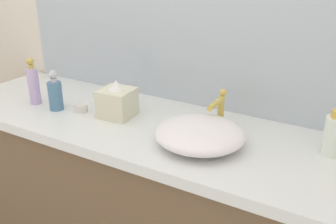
{
  "coord_description": "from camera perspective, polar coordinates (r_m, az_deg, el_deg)",
  "views": [
    {
      "loc": [
        0.87,
        -0.76,
        1.53
      ],
      "look_at": [
        0.2,
        0.38,
        0.97
      ],
      "focal_mm": 40.8,
      "sensor_mm": 36.0,
      "label": 1
    }
  ],
  "objects": [
    {
      "name": "perfume_bottle",
      "position": [
        1.4,
        23.59,
        -3.12
      ],
      "size": [
        0.07,
        0.07,
        0.16
      ],
      "color": "white",
      "rests_on": "vanity_counter"
    },
    {
      "name": "faucet",
      "position": [
        1.49,
        7.68,
        0.9
      ],
      "size": [
        0.03,
        0.14,
        0.15
      ],
      "color": "gold",
      "rests_on": "vanity_counter"
    },
    {
      "name": "soap_dispenser",
      "position": [
        1.81,
        -19.44,
        3.94
      ],
      "size": [
        0.05,
        0.05,
        0.21
      ],
      "color": "#C5A8D7",
      "rests_on": "vanity_counter"
    },
    {
      "name": "tissue_box",
      "position": [
        1.6,
        -7.63,
        1.63
      ],
      "size": [
        0.14,
        0.14,
        0.16
      ],
      "color": "beige",
      "rests_on": "vanity_counter"
    },
    {
      "name": "lotion_bottle",
      "position": [
        1.72,
        -16.51,
        2.66
      ],
      "size": [
        0.06,
        0.06,
        0.18
      ],
      "color": "teal",
      "rests_on": "vanity_counter"
    },
    {
      "name": "bathroom_wall_rear",
      "position": [
        1.74,
        -0.13,
        15.37
      ],
      "size": [
        6.0,
        0.06,
        2.6
      ],
      "primitive_type": "cube",
      "color": "silver",
      "rests_on": "ground"
    },
    {
      "name": "vanity_counter",
      "position": [
        1.79,
        -4.01,
        -14.4
      ],
      "size": [
        1.79,
        0.57,
        0.89
      ],
      "color": "brown",
      "rests_on": "ground"
    },
    {
      "name": "candle_jar",
      "position": [
        1.68,
        -12.84,
        0.58
      ],
      "size": [
        0.06,
        0.06,
        0.03
      ],
      "primitive_type": "cylinder",
      "color": "silver",
      "rests_on": "vanity_counter"
    },
    {
      "name": "sink_basin",
      "position": [
        1.36,
        4.76,
        -3.21
      ],
      "size": [
        0.32,
        0.32,
        0.09
      ],
      "primitive_type": "ellipsoid",
      "color": "white",
      "rests_on": "vanity_counter"
    }
  ]
}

